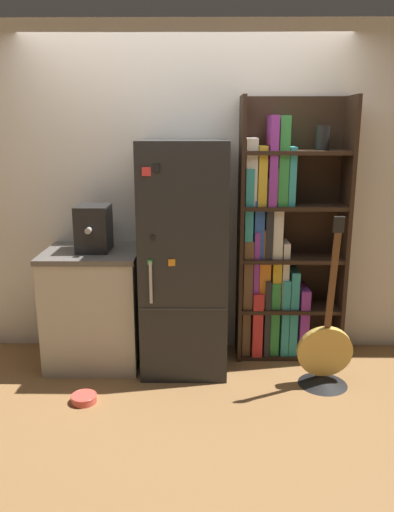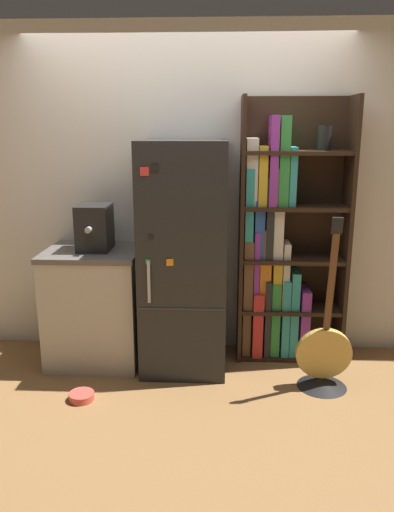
{
  "view_description": "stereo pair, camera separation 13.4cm",
  "coord_description": "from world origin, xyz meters",
  "px_view_note": "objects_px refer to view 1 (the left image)",
  "views": [
    {
      "loc": [
        0.14,
        -3.53,
        1.81
      ],
      "look_at": [
        0.09,
        0.15,
        0.86
      ],
      "focal_mm": 35.0,
      "sensor_mm": 36.0,
      "label": 1
    },
    {
      "loc": [
        0.27,
        -3.52,
        1.81
      ],
      "look_at": [
        0.09,
        0.15,
        0.86
      ],
      "focal_mm": 35.0,
      "sensor_mm": 36.0,
      "label": 2
    }
  ],
  "objects_px": {
    "guitar": "(324,362)",
    "refrigerator": "(184,257)",
    "espresso_machine": "(94,228)",
    "pet_bowl": "(84,398)",
    "bookshelf": "(278,247)"
  },
  "relations": [
    {
      "from": "refrigerator",
      "to": "pet_bowl",
      "type": "distance_m",
      "value": 1.23
    },
    {
      "from": "espresso_machine",
      "to": "pet_bowl",
      "type": "bearing_deg",
      "value": -88.71
    },
    {
      "from": "refrigerator",
      "to": "espresso_machine",
      "type": "xyz_separation_m",
      "value": [
        -0.68,
        0.04,
        0.22
      ]
    },
    {
      "from": "guitar",
      "to": "espresso_machine",
      "type": "bearing_deg",
      "value": 167.33
    },
    {
      "from": "pet_bowl",
      "to": "espresso_machine",
      "type": "bearing_deg",
      "value": 91.29
    },
    {
      "from": "bookshelf",
      "to": "guitar",
      "type": "relative_size",
      "value": 1.62
    },
    {
      "from": "refrigerator",
      "to": "espresso_machine",
      "type": "distance_m",
      "value": 0.72
    },
    {
      "from": "espresso_machine",
      "to": "guitar",
      "type": "height_order",
      "value": "guitar"
    },
    {
      "from": "guitar",
      "to": "refrigerator",
      "type": "bearing_deg",
      "value": 161.25
    },
    {
      "from": "espresso_machine",
      "to": "pet_bowl",
      "type": "height_order",
      "value": "espresso_machine"
    },
    {
      "from": "refrigerator",
      "to": "bookshelf",
      "type": "distance_m",
      "value": 0.76
    },
    {
      "from": "refrigerator",
      "to": "bookshelf",
      "type": "bearing_deg",
      "value": 15.08
    },
    {
      "from": "guitar",
      "to": "pet_bowl",
      "type": "xyz_separation_m",
      "value": [
        -1.68,
        -0.26,
        -0.15
      ]
    },
    {
      "from": "bookshelf",
      "to": "guitar",
      "type": "height_order",
      "value": "bookshelf"
    },
    {
      "from": "refrigerator",
      "to": "pet_bowl",
      "type": "relative_size",
      "value": 9.81
    }
  ]
}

